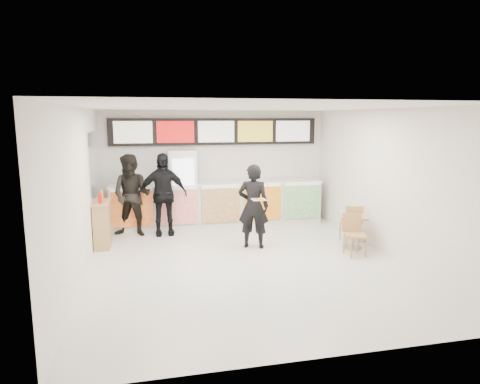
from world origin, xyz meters
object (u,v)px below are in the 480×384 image
object	(u,v)px
condiment_ledge	(102,224)
cafe_table	(353,226)
drinks_fridge	(183,189)
customer_main	(253,206)
service_counter	(219,204)
customer_mid	(163,194)
customer_left	(132,195)

from	to	relation	value
condiment_ledge	cafe_table	bearing A→B (deg)	-13.90
drinks_fridge	condiment_ledge	xyz separation A→B (m)	(-1.89, -1.35, -0.49)
customer_main	service_counter	bearing A→B (deg)	-57.68
cafe_table	condiment_ledge	bearing A→B (deg)	-172.59
cafe_table	condiment_ledge	distance (m)	5.48
customer_mid	customer_left	bearing A→B (deg)	173.76
service_counter	customer_mid	bearing A→B (deg)	-156.32
service_counter	condiment_ledge	size ratio (longest dim) A/B	4.64
service_counter	drinks_fridge	world-z (taller)	drinks_fridge
customer_main	drinks_fridge	bearing A→B (deg)	-36.45
customer_mid	condiment_ledge	distance (m)	1.59
service_counter	customer_mid	xyz separation A→B (m)	(-1.47, -0.64, 0.42)
customer_mid	drinks_fridge	bearing A→B (deg)	50.10
customer_left	customer_main	bearing A→B (deg)	-11.11
drinks_fridge	condiment_ledge	world-z (taller)	drinks_fridge
drinks_fridge	customer_left	size ratio (longest dim) A/B	1.02
drinks_fridge	cafe_table	xyz separation A→B (m)	(3.43, -2.67, -0.50)
customer_main	customer_mid	size ratio (longest dim) A/B	0.92
drinks_fridge	condiment_ledge	size ratio (longest dim) A/B	1.67
customer_main	condiment_ledge	size ratio (longest dim) A/B	1.53
customer_left	service_counter	bearing A→B (deg)	34.61
customer_mid	condiment_ledge	bearing A→B (deg)	-153.81
customer_left	customer_mid	xyz separation A→B (m)	(0.72, -0.07, 0.01)
customer_main	customer_mid	bearing A→B (deg)	-16.85
drinks_fridge	condiment_ledge	bearing A→B (deg)	-144.33
customer_mid	service_counter	bearing A→B (deg)	22.73
drinks_fridge	customer_main	bearing A→B (deg)	-58.07
customer_left	cafe_table	size ratio (longest dim) A/B	1.30
service_counter	condiment_ledge	world-z (taller)	condiment_ledge
customer_main	customer_left	size ratio (longest dim) A/B	0.93
service_counter	customer_left	xyz separation A→B (m)	(-2.19, -0.58, 0.41)
customer_main	customer_left	world-z (taller)	customer_left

